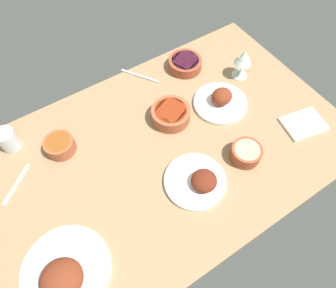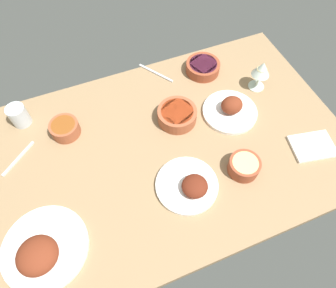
{
  "view_description": "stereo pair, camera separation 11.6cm",
  "coord_description": "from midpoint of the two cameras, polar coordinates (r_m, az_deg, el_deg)",
  "views": [
    {
      "loc": [
        -33.28,
        -51.37,
        104.85
      ],
      "look_at": [
        0.0,
        0.0,
        6.0
      ],
      "focal_mm": 32.39,
      "sensor_mm": 36.0,
      "label": 1
    },
    {
      "loc": [
        -22.97,
        -56.73,
        104.85
      ],
      "look_at": [
        0.0,
        0.0,
        6.0
      ],
      "focal_mm": 32.39,
      "sensor_mm": 36.0,
      "label": 2
    }
  ],
  "objects": [
    {
      "name": "folded_napkin",
      "position": [
        1.32,
        27.85,
        -0.57
      ],
      "size": [
        18.34,
        14.98,
        1.2
      ],
      "primitive_type": "cube",
      "rotation": [
        0.0,
        0.0,
        -0.2
      ],
      "color": "white",
      "rests_on": "dining_table"
    },
    {
      "name": "water_tumbler",
      "position": [
        1.32,
        -24.06,
        4.73
      ],
      "size": [
        7.34,
        7.34,
        8.89
      ],
      "primitive_type": "cylinder",
      "color": "silver",
      "rests_on": "dining_table"
    },
    {
      "name": "wine_glass",
      "position": [
        1.37,
        19.62,
        12.78
      ],
      "size": [
        7.6,
        7.6,
        14.0
      ],
      "color": "silver",
      "rests_on": "dining_table"
    },
    {
      "name": "bowl_soup",
      "position": [
        1.24,
        -16.36,
        2.65
      ],
      "size": [
        11.34,
        11.34,
        5.56
      ],
      "color": "#A35133",
      "rests_on": "dining_table"
    },
    {
      "name": "spoon_loose",
      "position": [
        1.25,
        -24.01,
        -2.71
      ],
      "size": [
        13.47,
        11.46,
        0.8
      ],
      "primitive_type": "cube",
      "rotation": [
        0.0,
        0.0,
        3.84
      ],
      "color": "silver",
      "rests_on": "dining_table"
    },
    {
      "name": "dining_table",
      "position": [
        1.2,
        2.77,
        -1.23
      ],
      "size": [
        140.0,
        90.0,
        4.0
      ],
      "primitive_type": "cube",
      "color": "#937551",
      "rests_on": "ground"
    },
    {
      "name": "bowl_sauce",
      "position": [
        1.23,
        4.42,
        5.3
      ],
      "size": [
        15.92,
        15.92,
        5.58
      ],
      "color": "#A35133",
      "rests_on": "dining_table"
    },
    {
      "name": "fork_loose",
      "position": [
        1.42,
        0.09,
        13.04
      ],
      "size": [
        11.01,
        15.89,
        0.8
      ],
      "primitive_type": "cube",
      "rotation": [
        0.0,
        0.0,
        5.3
      ],
      "color": "silver",
      "rests_on": "dining_table"
    },
    {
      "name": "plate_near_viewer",
      "position": [
        1.06,
        -19.72,
        -18.79
      ],
      "size": [
        27.8,
        27.8,
        8.79
      ],
      "color": "white",
      "rests_on": "dining_table"
    },
    {
      "name": "bowl_onions",
      "position": [
        1.43,
        8.96,
        13.97
      ],
      "size": [
        15.22,
        15.22,
        4.76
      ],
      "color": "brown",
      "rests_on": "dining_table"
    },
    {
      "name": "plate_center_main",
      "position": [
        1.09,
        7.24,
        -7.98
      ],
      "size": [
        22.51,
        22.51,
        6.5
      ],
      "color": "white",
      "rests_on": "dining_table"
    },
    {
      "name": "bowl_potatoes",
      "position": [
        1.15,
        16.96,
        -4.2
      ],
      "size": [
        11.46,
        11.46,
        5.64
      ],
      "color": "brown",
      "rests_on": "dining_table"
    },
    {
      "name": "plate_far_side",
      "position": [
        1.29,
        14.22,
        6.14
      ],
      "size": [
        22.59,
        22.59,
        8.04
      ],
      "color": "white",
      "rests_on": "dining_table"
    }
  ]
}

